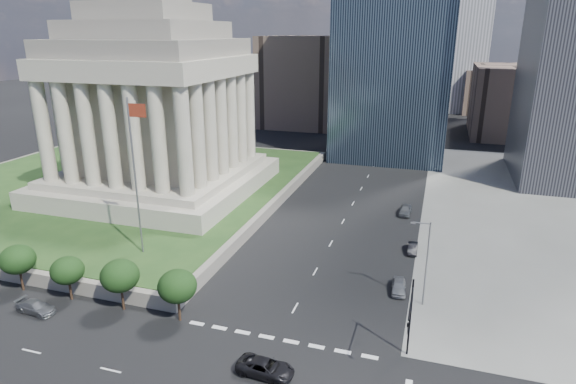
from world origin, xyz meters
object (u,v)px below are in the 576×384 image
at_px(suv_grey, 36,307).
at_px(parked_sedan_far, 405,210).
at_px(war_memorial, 152,80).
at_px(flagpole, 135,169).
at_px(parked_sedan_mid, 413,248).
at_px(traffic_signal_ne, 410,317).
at_px(street_lamp_north, 425,259).
at_px(pickup_truck, 265,368).
at_px(parked_sedan_near, 399,286).

height_order(suv_grey, parked_sedan_far, parked_sedan_far).
relative_size(war_memorial, flagpole, 1.95).
xyz_separation_m(suv_grey, parked_sedan_mid, (38.24, 27.99, -0.06)).
height_order(traffic_signal_ne, suv_grey, traffic_signal_ne).
distance_m(flagpole, street_lamp_north, 35.95).
bearing_deg(parked_sedan_far, war_memorial, -171.15).
relative_size(street_lamp_north, parked_sedan_far, 2.16).
bearing_deg(pickup_truck, flagpole, 59.44).
height_order(war_memorial, suv_grey, war_memorial).
bearing_deg(war_memorial, parked_sedan_mid, -11.69).
xyz_separation_m(street_lamp_north, pickup_truck, (-12.69, -16.29, -4.93)).
bearing_deg(pickup_truck, traffic_signal_ne, -63.51).
height_order(flagpole, suv_grey, flagpole).
height_order(street_lamp_north, suv_grey, street_lamp_north).
distance_m(pickup_truck, parked_sedan_mid, 31.79).
relative_size(street_lamp_north, parked_sedan_near, 2.41).
bearing_deg(suv_grey, parked_sedan_mid, -49.21).
relative_size(traffic_signal_ne, suv_grey, 1.71).
distance_m(pickup_truck, parked_sedan_near, 20.91).
relative_size(war_memorial, pickup_truck, 7.42).
distance_m(traffic_signal_ne, pickup_truck, 13.64).
relative_size(flagpole, parked_sedan_far, 4.32).
xyz_separation_m(street_lamp_north, parked_sedan_near, (-2.69, 2.08, -4.96)).
xyz_separation_m(parked_sedan_mid, parked_sedan_far, (-2.17, 14.67, 0.17)).
bearing_deg(parked_sedan_near, traffic_signal_ne, -87.04).
xyz_separation_m(flagpole, parked_sedan_near, (32.46, 3.08, -12.41)).
relative_size(flagpole, traffic_signal_ne, 2.50).
bearing_deg(suv_grey, traffic_signal_ne, -80.90).
height_order(street_lamp_north, parked_sedan_near, street_lamp_north).
bearing_deg(pickup_truck, parked_sedan_mid, -16.29).
height_order(traffic_signal_ne, parked_sedan_near, traffic_signal_ne).
bearing_deg(street_lamp_north, war_memorial, 154.08).
height_order(war_memorial, traffic_signal_ne, war_memorial).
bearing_deg(traffic_signal_ne, suv_grey, -175.48).
bearing_deg(pickup_truck, street_lamp_north, -34.23).
height_order(flagpole, parked_sedan_mid, flagpole).
bearing_deg(parked_sedan_far, street_lamp_north, -80.01).
bearing_deg(pickup_truck, suv_grey, 89.74).
relative_size(pickup_truck, parked_sedan_far, 1.14).
xyz_separation_m(war_memorial, pickup_truck, (34.64, -39.29, -20.67)).
distance_m(street_lamp_north, pickup_truck, 21.23).
relative_size(pickup_truck, parked_sedan_mid, 1.41).
xyz_separation_m(flagpole, parked_sedan_mid, (33.33, 14.58, -12.50)).
xyz_separation_m(suv_grey, parked_sedan_far, (36.07, 42.66, 0.11)).
bearing_deg(traffic_signal_ne, war_memorial, 143.58).
distance_m(traffic_signal_ne, parked_sedan_mid, 25.34).
relative_size(flagpole, pickup_truck, 3.80).
height_order(war_memorial, parked_sedan_mid, war_memorial).
relative_size(street_lamp_north, parked_sedan_mid, 2.68).
height_order(flagpole, pickup_truck, flagpole).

